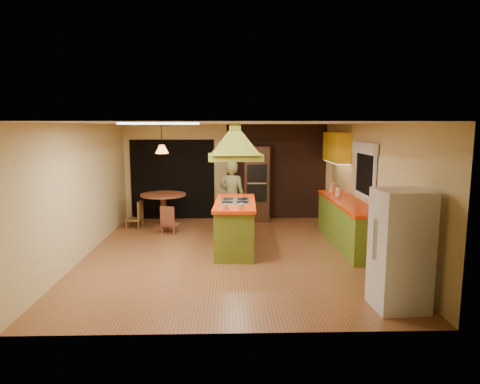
{
  "coord_description": "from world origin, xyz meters",
  "views": [
    {
      "loc": [
        -0.03,
        -8.03,
        2.44
      ],
      "look_at": [
        0.2,
        0.37,
        1.15
      ],
      "focal_mm": 32.0,
      "sensor_mm": 36.0,
      "label": 1
    }
  ],
  "objects_px": {
    "man": "(232,197)",
    "wall_oven": "(256,184)",
    "dining_table": "(163,203)",
    "refrigerator": "(400,250)",
    "canister_large": "(332,188)",
    "kitchen_island": "(235,225)"
  },
  "relations": [
    {
      "from": "kitchen_island",
      "to": "refrigerator",
      "type": "relative_size",
      "value": 1.22
    },
    {
      "from": "kitchen_island",
      "to": "canister_large",
      "type": "relative_size",
      "value": 9.48
    },
    {
      "from": "man",
      "to": "wall_oven",
      "type": "height_order",
      "value": "wall_oven"
    },
    {
      "from": "kitchen_island",
      "to": "wall_oven",
      "type": "xyz_separation_m",
      "value": [
        0.59,
        2.68,
        0.48
      ]
    },
    {
      "from": "canister_large",
      "to": "wall_oven",
      "type": "bearing_deg",
      "value": 146.4
    },
    {
      "from": "wall_oven",
      "to": "dining_table",
      "type": "xyz_separation_m",
      "value": [
        -2.31,
        -0.65,
        -0.39
      ]
    },
    {
      "from": "kitchen_island",
      "to": "refrigerator",
      "type": "distance_m",
      "value": 3.59
    },
    {
      "from": "dining_table",
      "to": "man",
      "type": "bearing_deg",
      "value": -22.73
    },
    {
      "from": "kitchen_island",
      "to": "man",
      "type": "height_order",
      "value": "man"
    },
    {
      "from": "man",
      "to": "wall_oven",
      "type": "xyz_separation_m",
      "value": [
        0.64,
        1.35,
        0.13
      ]
    },
    {
      "from": "man",
      "to": "canister_large",
      "type": "relative_size",
      "value": 8.03
    },
    {
      "from": "refrigerator",
      "to": "dining_table",
      "type": "bearing_deg",
      "value": 125.03
    },
    {
      "from": "wall_oven",
      "to": "dining_table",
      "type": "distance_m",
      "value": 2.43
    },
    {
      "from": "refrigerator",
      "to": "wall_oven",
      "type": "height_order",
      "value": "wall_oven"
    },
    {
      "from": "kitchen_island",
      "to": "dining_table",
      "type": "bearing_deg",
      "value": 132.59
    },
    {
      "from": "wall_oven",
      "to": "canister_large",
      "type": "relative_size",
      "value": 9.23
    },
    {
      "from": "refrigerator",
      "to": "wall_oven",
      "type": "bearing_deg",
      "value": 102.38
    },
    {
      "from": "wall_oven",
      "to": "canister_large",
      "type": "height_order",
      "value": "wall_oven"
    },
    {
      "from": "canister_large",
      "to": "dining_table",
      "type": "bearing_deg",
      "value": 173.07
    },
    {
      "from": "man",
      "to": "dining_table",
      "type": "bearing_deg",
      "value": -2.33
    },
    {
      "from": "man",
      "to": "dining_table",
      "type": "height_order",
      "value": "man"
    },
    {
      "from": "refrigerator",
      "to": "dining_table",
      "type": "xyz_separation_m",
      "value": [
        -3.88,
        4.87,
        -0.23
      ]
    }
  ]
}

